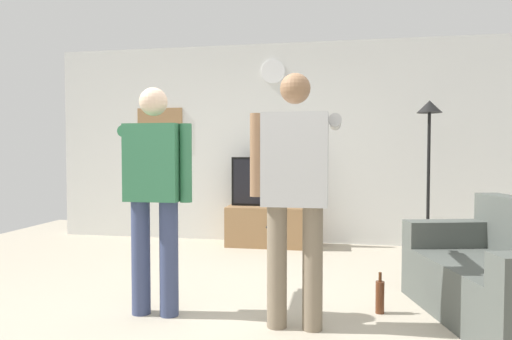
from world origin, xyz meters
The scene contains 11 objects.
ground_plane centered at (0.00, 0.00, 0.00)m, with size 8.40×8.40×0.00m, color #B2A893.
back_wall centered at (0.00, 2.95, 1.35)m, with size 6.40×0.10×2.70m, color silver.
tv_stand centered at (-0.09, 2.60, 0.26)m, with size 1.12×0.48×0.52m.
television centered at (-0.09, 2.65, 0.84)m, with size 1.04×0.07×0.64m.
wall_clock centered at (-0.09, 2.89, 2.32)m, with size 0.32×0.32×0.03m, color white.
framed_picture centered at (-1.72, 2.90, 1.62)m, with size 0.66×0.04×0.47m, color #997047.
floor_lamp centered at (1.80, 2.22, 1.30)m, with size 0.32×0.32×1.82m.
person_standing_nearer_lamp centered at (-0.58, -0.02, 0.97)m, with size 0.59×0.78×1.71m.
person_standing_nearer_couch centered at (0.48, -0.11, 1.01)m, with size 0.63×0.78×1.77m.
side_couch centered at (1.97, 0.27, 0.32)m, with size 1.18×1.63×0.87m.
beverage_bottle centered at (1.09, 0.29, 0.13)m, with size 0.07×0.07×0.31m.
Camera 1 is at (0.76, -3.23, 1.23)m, focal length 31.83 mm.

